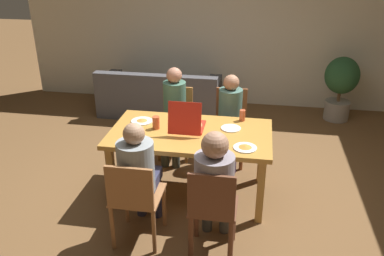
# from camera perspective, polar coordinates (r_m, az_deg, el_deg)

# --- Properties ---
(ground_plane) EXTENTS (20.00, 20.00, 0.00)m
(ground_plane) POSITION_cam_1_polar(r_m,az_deg,el_deg) (4.63, -0.21, -9.09)
(ground_plane) COLOR brown
(back_wall) EXTENTS (6.71, 0.12, 2.79)m
(back_wall) POSITION_cam_1_polar(r_m,az_deg,el_deg) (6.90, 4.11, 14.82)
(back_wall) COLOR beige
(back_wall) RESTS_ON ground
(dining_table) EXTENTS (1.70, 0.95, 0.76)m
(dining_table) POSITION_cam_1_polar(r_m,az_deg,el_deg) (4.29, -0.22, -1.54)
(dining_table) COLOR #BA8135
(dining_table) RESTS_ON ground
(chair_0) EXTENTS (0.42, 0.39, 0.90)m
(chair_0) POSITION_cam_1_polar(r_m,az_deg,el_deg) (3.56, 2.89, -11.55)
(chair_0) COLOR brown
(chair_0) RESTS_ON ground
(person_0) EXTENTS (0.34, 0.49, 1.19)m
(person_0) POSITION_cam_1_polar(r_m,az_deg,el_deg) (3.52, 3.21, -7.29)
(person_0) COLOR #41413C
(person_0) RESTS_ON ground
(chair_1) EXTENTS (0.44, 0.45, 0.88)m
(chair_1) POSITION_cam_1_polar(r_m,az_deg,el_deg) (3.70, -8.06, -9.63)
(chair_1) COLOR #956139
(chair_1) RESTS_ON ground
(person_1) EXTENTS (0.33, 0.56, 1.19)m
(person_1) POSITION_cam_1_polar(r_m,az_deg,el_deg) (3.72, -7.52, -5.85)
(person_1) COLOR #2D2D45
(person_1) RESTS_ON ground
(chair_2) EXTENTS (0.41, 0.44, 0.88)m
(chair_2) POSITION_cam_1_polar(r_m,az_deg,el_deg) (5.27, -2.21, 1.51)
(chair_2) COLOR #935D2C
(chair_2) RESTS_ON ground
(person_2) EXTENTS (0.28, 0.51, 1.19)m
(person_2) POSITION_cam_1_polar(r_m,az_deg,el_deg) (5.05, -2.61, 2.83)
(person_2) COLOR #3C4136
(person_2) RESTS_ON ground
(chair_3) EXTENTS (0.41, 0.45, 0.92)m
(chair_3) POSITION_cam_1_polar(r_m,az_deg,el_deg) (5.14, 5.37, 0.64)
(chair_3) COLOR brown
(chair_3) RESTS_ON ground
(person_3) EXTENTS (0.29, 0.47, 1.16)m
(person_3) POSITION_cam_1_polar(r_m,az_deg,el_deg) (4.93, 5.31, 1.93)
(person_3) COLOR #422E41
(person_3) RESTS_ON ground
(pizza_box_0) EXTENTS (0.34, 0.41, 0.36)m
(pizza_box_0) POSITION_cam_1_polar(r_m,az_deg,el_deg) (4.30, -0.64, 0.48)
(pizza_box_0) COLOR red
(pizza_box_0) RESTS_ON dining_table
(plate_0) EXTENTS (0.21, 0.21, 0.03)m
(plate_0) POSITION_cam_1_polar(r_m,az_deg,el_deg) (4.11, -8.12, -1.61)
(plate_0) COLOR white
(plate_0) RESTS_ON dining_table
(plate_1) EXTENTS (0.23, 0.23, 0.03)m
(plate_1) POSITION_cam_1_polar(r_m,az_deg,el_deg) (3.95, 7.48, -2.72)
(plate_1) COLOR white
(plate_1) RESTS_ON dining_table
(plate_2) EXTENTS (0.21, 0.21, 0.01)m
(plate_2) POSITION_cam_1_polar(r_m,az_deg,el_deg) (4.34, 5.49, -0.04)
(plate_2) COLOR white
(plate_2) RESTS_ON dining_table
(plate_3) EXTENTS (0.24, 0.24, 0.03)m
(plate_3) POSITION_cam_1_polar(r_m,az_deg,el_deg) (4.53, -7.07, 1.01)
(plate_3) COLOR white
(plate_3) RESTS_ON dining_table
(drinking_glass_0) EXTENTS (0.06, 0.06, 0.13)m
(drinking_glass_0) POSITION_cam_1_polar(r_m,az_deg,el_deg) (4.53, 7.10, 1.78)
(drinking_glass_0) COLOR #BE5030
(drinking_glass_0) RESTS_ON dining_table
(drinking_glass_1) EXTENTS (0.08, 0.08, 0.14)m
(drinking_glass_1) POSITION_cam_1_polar(r_m,az_deg,el_deg) (4.32, -5.09, 0.76)
(drinking_glass_1) COLOR #BF4F2C
(drinking_glass_1) RESTS_ON dining_table
(couch) EXTENTS (1.93, 0.82, 0.75)m
(couch) POSITION_cam_1_polar(r_m,az_deg,el_deg) (6.61, -4.52, 4.26)
(couch) COLOR #4A494E
(couch) RESTS_ON ground
(potted_plant) EXTENTS (0.52, 0.52, 1.01)m
(potted_plant) POSITION_cam_1_polar(r_m,az_deg,el_deg) (6.68, 20.22, 5.90)
(potted_plant) COLOR gray
(potted_plant) RESTS_ON ground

